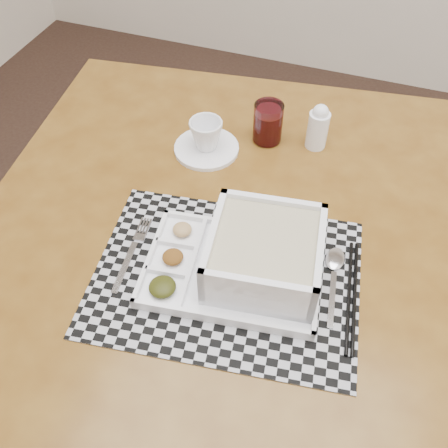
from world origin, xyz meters
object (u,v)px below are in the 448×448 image
(cup, at_px, (206,135))
(juice_glass, at_px, (268,124))
(dining_table, at_px, (236,249))
(serving_tray, at_px, (256,259))
(creamer_bottle, at_px, (318,127))

(cup, xyz_separation_m, juice_glass, (0.12, 0.08, -0.00))
(dining_table, distance_m, serving_tray, 0.18)
(dining_table, distance_m, cup, 0.27)
(dining_table, bearing_deg, cup, 125.72)
(dining_table, relative_size, cup, 15.64)
(juice_glass, relative_size, creamer_bottle, 0.86)
(cup, bearing_deg, serving_tray, -60.28)
(cup, bearing_deg, juice_glass, 29.04)
(creamer_bottle, bearing_deg, cup, -156.68)
(dining_table, height_order, cup, cup)
(serving_tray, xyz_separation_m, juice_glass, (-0.09, 0.38, 0.00))
(serving_tray, distance_m, cup, 0.36)
(dining_table, height_order, serving_tray, serving_tray)
(dining_table, distance_m, juice_glass, 0.30)
(dining_table, bearing_deg, serving_tray, -55.73)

